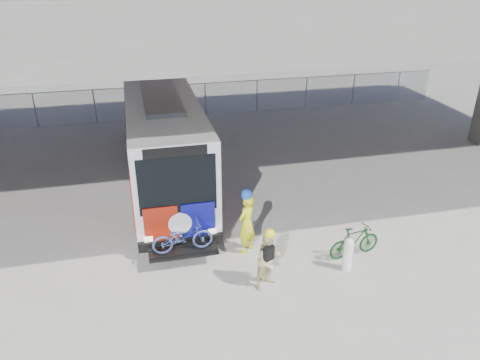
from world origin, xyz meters
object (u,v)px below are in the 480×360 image
object	(u,v)px
bollard	(348,253)
bike_parked	(355,241)
cyclist_tan	(269,260)
bus	(161,125)
cyclist_hivis	(247,222)

from	to	relation	value
bollard	bike_parked	world-z (taller)	bollard
cyclist_tan	bike_parked	bearing A→B (deg)	-12.31
bus	bollard	bearing A→B (deg)	-60.07
cyclist_hivis	bike_parked	bearing A→B (deg)	120.21
bus	cyclist_tan	distance (m)	8.45
bollard	cyclist_tan	bearing A→B (deg)	-176.08
bollard	bike_parked	xyz separation A→B (m)	(0.49, 0.59, -0.05)
bus	cyclist_hivis	xyz separation A→B (m)	(1.96, -6.32, -1.09)
cyclist_tan	cyclist_hivis	bearing A→B (deg)	69.16
bike_parked	cyclist_hivis	bearing A→B (deg)	63.60
bollard	cyclist_hivis	distance (m)	3.07
bus	bike_parked	size ratio (longest dim) A/B	7.56
cyclist_hivis	cyclist_tan	xyz separation A→B (m)	(0.18, -1.75, -0.17)
cyclist_hivis	bike_parked	distance (m)	3.28
cyclist_hivis	cyclist_tan	distance (m)	1.77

